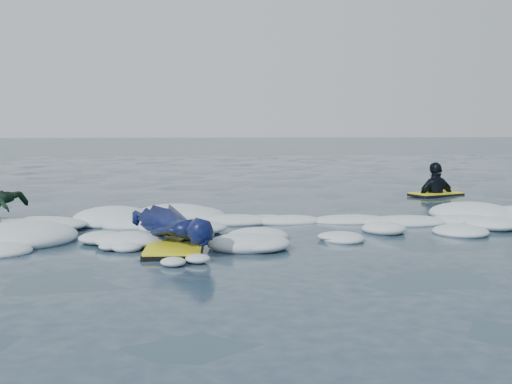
% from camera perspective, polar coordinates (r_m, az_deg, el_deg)
% --- Properties ---
extents(ground, '(120.00, 120.00, 0.00)m').
position_cam_1_polar(ground, '(7.68, -8.62, -4.73)').
color(ground, '#182939').
rests_on(ground, ground).
extents(foam_band, '(12.00, 3.10, 0.30)m').
position_cam_1_polar(foam_band, '(8.69, -8.18, -3.46)').
color(foam_band, silver).
rests_on(foam_band, ground).
extents(prone_woman_unit, '(1.30, 1.84, 0.45)m').
position_cam_1_polar(prone_woman_unit, '(7.45, -7.21, -3.23)').
color(prone_woman_unit, black).
rests_on(prone_woman_unit, ground).
extents(waiting_rider_unit, '(1.16, 0.91, 1.53)m').
position_cam_1_polar(waiting_rider_unit, '(13.18, 15.68, -0.71)').
color(waiting_rider_unit, black).
rests_on(waiting_rider_unit, ground).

